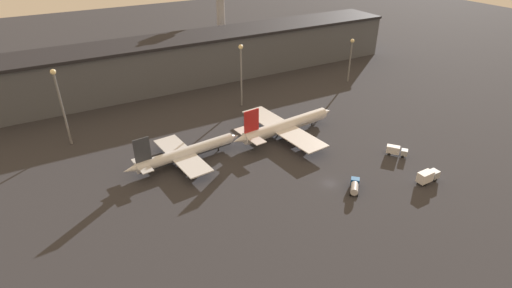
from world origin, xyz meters
The scene contains 11 objects.
ground centered at (0.00, 0.00, 0.00)m, with size 600.00×600.00×0.00m, color #2D2D33.
terminal_building centered at (0.00, 98.69, 10.59)m, with size 204.79×23.98×21.09m.
airplane_0 centered at (-32.12, 31.94, 3.12)m, with size 39.66×27.57×12.50m.
airplane_1 centered at (4.86, 31.50, 3.60)m, with size 43.46×38.39×13.44m.
service_vehicle_0 centered at (28.58, 2.17, 1.78)m, with size 5.75×6.45×3.16m.
service_vehicle_1 centered at (3.61, -6.23, 1.65)m, with size 6.22×6.29×2.79m.
service_vehicle_2 centered at (24.96, -13.25, 2.06)m, with size 7.44×2.72×3.75m.
lamp_post_0 centered at (-61.96, 62.12, 16.72)m, with size 1.80×1.80×26.49m.
lamp_post_1 centered at (3.74, 62.12, 15.99)m, with size 1.80×1.80×25.16m.
lamp_post_2 centered at (60.36, 62.12, 13.10)m, with size 1.80×1.80×20.00m.
control_tower centered at (28.46, 133.13, 26.36)m, with size 9.00×9.00×45.55m.
Camera 1 is at (-65.52, -72.15, 67.11)m, focal length 28.00 mm.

